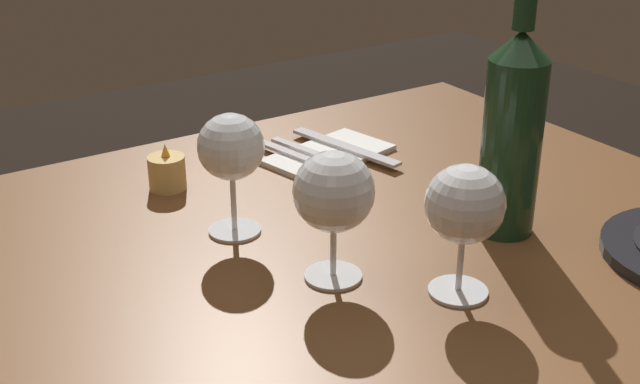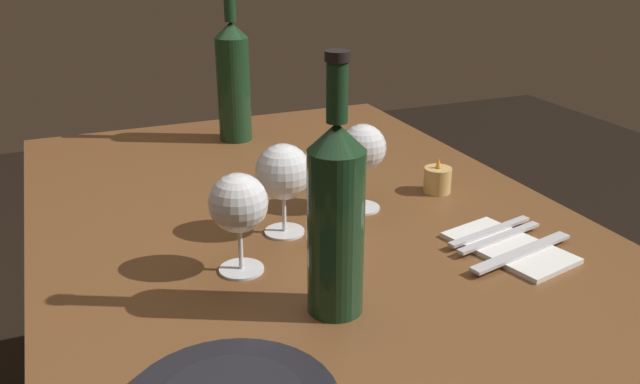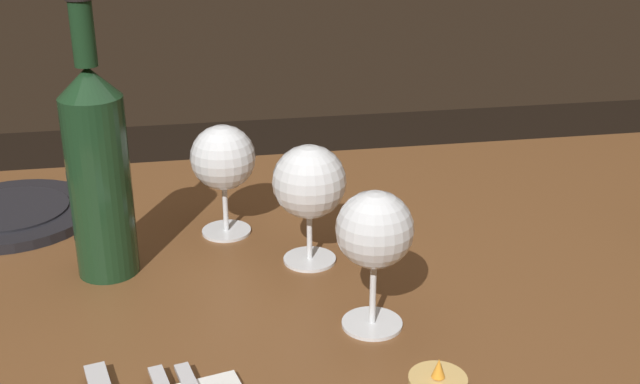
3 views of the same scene
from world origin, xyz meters
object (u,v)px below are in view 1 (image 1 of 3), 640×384
object	(u,v)px
wine_glass_centre	(465,207)
fork_inner	(315,154)
votive_candle	(167,173)
fork_outer	(301,157)
folded_napkin	(329,155)
wine_glass_left	(334,194)
wine_bottle_second	(513,129)
table_knife	(345,147)
wine_glass_right	(231,150)

from	to	relation	value
wine_glass_centre	fork_inner	size ratio (longest dim) A/B	0.84
votive_candle	fork_outer	world-z (taller)	votive_candle
wine_glass_centre	folded_napkin	world-z (taller)	wine_glass_centre
wine_glass_left	wine_bottle_second	bearing A→B (deg)	-3.98
wine_glass_centre	votive_candle	bearing A→B (deg)	110.04
folded_napkin	table_knife	world-z (taller)	table_knife
wine_bottle_second	folded_napkin	size ratio (longest dim) A/B	1.62
wine_glass_right	wine_bottle_second	world-z (taller)	wine_bottle_second
wine_glass_centre	fork_outer	size ratio (longest dim) A/B	0.84
wine_bottle_second	folded_napkin	bearing A→B (deg)	99.36
table_knife	wine_bottle_second	bearing A→B (deg)	-85.94
wine_glass_right	wine_glass_left	bearing A→B (deg)	-75.46
wine_glass_left	table_knife	world-z (taller)	wine_glass_left
wine_glass_right	votive_candle	world-z (taller)	wine_glass_right
fork_outer	table_knife	world-z (taller)	same
wine_glass_left	wine_bottle_second	distance (m)	0.25
wine_glass_left	table_knife	xyz separation A→B (m)	(0.22, 0.30, -0.09)
wine_glass_left	fork_inner	world-z (taller)	wine_glass_left
wine_glass_centre	wine_bottle_second	bearing A→B (deg)	29.61
wine_glass_left	wine_glass_centre	world-z (taller)	wine_glass_left
wine_glass_right	votive_candle	distance (m)	0.19
wine_glass_right	fork_inner	distance (m)	0.27
wine_bottle_second	fork_outer	distance (m)	0.36
wine_bottle_second	wine_glass_right	bearing A→B (deg)	148.29
wine_glass_left	fork_outer	size ratio (longest dim) A/B	0.85
fork_inner	fork_outer	distance (m)	0.03
votive_candle	folded_napkin	distance (m)	0.25
fork_outer	wine_glass_right	bearing A→B (deg)	-142.40
wine_bottle_second	fork_inner	distance (m)	0.35
wine_glass_left	folded_napkin	xyz separation A→B (m)	(0.19, 0.30, -0.10)
fork_inner	fork_outer	xyz separation A→B (m)	(-0.03, 0.00, 0.00)
folded_napkin	wine_bottle_second	bearing A→B (deg)	-80.64
wine_glass_left	wine_glass_right	size ratio (longest dim) A/B	0.98
fork_inner	fork_outer	world-z (taller)	same
wine_glass_right	votive_candle	size ratio (longest dim) A/B	2.32
wine_glass_left	wine_bottle_second	world-z (taller)	wine_bottle_second
wine_glass_right	fork_inner	size ratio (longest dim) A/B	0.87
wine_glass_right	wine_bottle_second	distance (m)	0.34
fork_inner	folded_napkin	bearing A→B (deg)	0.00
wine_glass_left	wine_glass_centre	distance (m)	0.14
fork_inner	fork_outer	bearing A→B (deg)	180.00
wine_glass_left	wine_glass_right	bearing A→B (deg)	104.54
wine_glass_left	fork_inner	size ratio (longest dim) A/B	0.85
fork_outer	table_knife	size ratio (longest dim) A/B	0.85
wine_bottle_second	votive_candle	xyz separation A→B (m)	(-0.31, 0.35, -0.11)
table_knife	folded_napkin	bearing A→B (deg)	180.00
votive_candle	fork_outer	xyz separation A→B (m)	(0.20, -0.03, -0.01)
wine_glass_right	folded_napkin	size ratio (longest dim) A/B	0.74
folded_napkin	fork_inner	bearing A→B (deg)	180.00
votive_candle	wine_glass_centre	bearing A→B (deg)	-69.96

